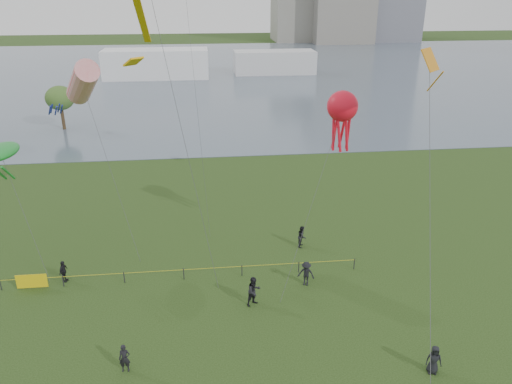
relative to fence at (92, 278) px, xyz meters
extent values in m
cube|color=slate|center=(10.64, 85.88, -0.53)|extent=(400.00, 120.00, 0.08)
cube|color=white|center=(-1.36, 80.88, 2.45)|extent=(22.00, 8.00, 6.00)
cube|color=silver|center=(24.64, 83.88, 1.95)|extent=(18.00, 7.00, 5.00)
cylinder|color=#382919|center=(-11.28, 40.37, 0.81)|extent=(0.44, 0.44, 2.73)
ellipsoid|color=#446728|center=(-11.28, 40.37, 3.87)|extent=(3.88, 3.88, 3.27)
cylinder|color=black|center=(-5.88, 0.00, -0.13)|extent=(0.07, 0.07, 0.85)
cylinder|color=black|center=(-1.88, 0.00, -0.13)|extent=(0.07, 0.07, 0.85)
cylinder|color=black|center=(2.12, 0.00, -0.13)|extent=(0.07, 0.07, 0.85)
cylinder|color=black|center=(6.12, 0.00, -0.13)|extent=(0.07, 0.07, 0.85)
cylinder|color=black|center=(10.12, 0.00, -0.13)|extent=(0.07, 0.07, 0.85)
cylinder|color=black|center=(14.12, 0.00, -0.13)|extent=(0.07, 0.07, 0.85)
cylinder|color=black|center=(18.12, 0.00, -0.13)|extent=(0.07, 0.07, 0.85)
cylinder|color=gold|center=(6.12, 0.00, 0.19)|extent=(24.00, 0.03, 0.03)
cube|color=yellow|center=(-3.88, 0.00, 0.00)|extent=(2.00, 0.04, 1.00)
imported|color=black|center=(10.59, -3.44, 0.43)|extent=(1.20, 1.13, 1.96)
imported|color=black|center=(14.29, -1.61, 0.32)|extent=(1.29, 1.02, 1.74)
imported|color=black|center=(-1.96, 0.64, 0.22)|extent=(0.61, 0.98, 1.55)
imported|color=black|center=(19.19, -10.42, 0.26)|extent=(0.90, 0.70, 1.63)
imported|color=black|center=(3.28, -8.53, 0.25)|extent=(0.59, 0.39, 1.61)
imported|color=black|center=(15.08, 3.71, 0.29)|extent=(0.88, 0.99, 1.70)
cylinder|color=#3F3F42|center=(6.69, -0.21, 9.52)|extent=(3.51, 2.30, 20.15)
cube|color=#FFB30D|center=(4.95, -3.28, 17.19)|extent=(0.36, 6.98, 4.09)
cube|color=#FFB30D|center=(4.95, -7.08, 15.09)|extent=(0.95, 0.95, 0.42)
cylinder|color=#3F3F42|center=(1.20, 4.89, 5.59)|extent=(3.42, 4.33, 12.30)
cylinder|color=red|center=(-0.49, 7.04, 11.74)|extent=(3.55, 5.02, 3.72)
cylinder|color=#1821A9|center=(-1.89, 5.84, 10.14)|extent=(0.60, 1.13, 0.88)
cylinder|color=#1821A9|center=(-2.17, 6.22, 10.14)|extent=(0.60, 1.13, 0.88)
cylinder|color=#1821A9|center=(-2.62, 6.08, 10.14)|extent=(0.60, 1.13, 0.88)
cylinder|color=#1821A9|center=(-2.62, 5.61, 10.14)|extent=(0.60, 1.13, 0.88)
cylinder|color=#1821A9|center=(-2.17, 5.46, 10.14)|extent=(0.60, 1.13, 0.88)
cylinder|color=#3F3F42|center=(-4.51, 2.70, 3.53)|extent=(3.01, 3.80, 8.18)
ellipsoid|color=#188527|center=(-5.99, 4.58, 7.61)|extent=(2.23, 4.01, 0.78)
cylinder|color=#188527|center=(-5.69, 2.98, 6.61)|extent=(0.16, 1.79, 1.54)
cylinder|color=#188527|center=(-5.14, 2.98, 6.61)|extent=(0.16, 1.79, 1.54)
cylinder|color=#3F3F42|center=(14.52, -1.21, 5.21)|extent=(4.56, 4.50, 11.54)
sphere|color=red|center=(16.78, 1.03, 10.98)|extent=(1.99, 1.99, 1.99)
cylinder|color=red|center=(17.28, 1.03, 9.38)|extent=(0.18, 0.54, 2.60)
cylinder|color=red|center=(17.03, 1.46, 9.38)|extent=(0.49, 0.36, 2.61)
cylinder|color=red|center=(16.53, 1.46, 9.38)|extent=(0.49, 0.36, 2.61)
cylinder|color=red|center=(16.28, 1.03, 9.38)|extent=(0.18, 0.54, 2.60)
cylinder|color=red|center=(16.53, 0.59, 9.38)|extent=(0.49, 0.36, 2.61)
cylinder|color=red|center=(17.03, 0.59, 9.38)|extent=(0.49, 0.36, 2.61)
cylinder|color=#3F3F42|center=(17.55, -11.59, 6.94)|extent=(5.30, 16.47, 15.00)
cube|color=orange|center=(20.18, -3.37, 14.43)|extent=(1.44, 1.44, 1.17)
cylinder|color=orange|center=(20.18, -4.27, 13.43)|extent=(0.08, 1.58, 1.35)
camera|label=1|loc=(7.78, -29.69, 18.20)|focal=35.00mm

